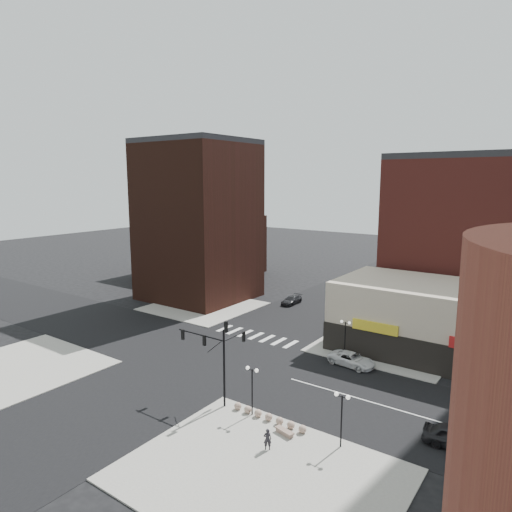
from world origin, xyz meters
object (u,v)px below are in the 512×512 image
Objects in this scene: dark_sedan_east at (457,438)px; white_suv at (352,359)px; street_lamp_ne at (345,329)px; dark_sedan_north at (292,300)px; stone_bench at (284,432)px; street_lamp_se_a at (252,379)px; pedestrian at (267,439)px; traffic_signal at (218,349)px; street_lamp_se_b at (342,406)px.

white_suv is at bearing 47.53° from dark_sedan_east.
street_lamp_ne reaches higher than dark_sedan_north.
dark_sedan_north is at bearing 133.69° from stone_bench.
pedestrian is (3.81, -3.39, -2.37)m from street_lamp_se_a.
dark_sedan_east is at bearing 18.29° from street_lamp_se_a.
stone_bench is (2.79, -17.00, -2.96)m from street_lamp_ne.
white_suv is 1.04× the size of dark_sedan_east.
dark_sedan_east is 1.08× the size of dark_sedan_north.
white_suv is (6.26, 14.33, -4.26)m from traffic_signal.
street_lamp_se_b is 39.28m from dark_sedan_north.
white_suv is (1.50, -1.50, -2.59)m from street_lamp_ne.
street_lamp_ne is 22.62m from dark_sedan_north.
stone_bench is at bearing -166.64° from street_lamp_se_b.
dark_sedan_east is (18.72, 4.77, -4.14)m from traffic_signal.
street_lamp_se_b is (8.00, 0.00, 0.00)m from street_lamp_se_a.
white_suv is 15.70m from dark_sedan_east.
pedestrian is (2.81, -19.39, -2.37)m from street_lamp_ne.
white_suv reaches higher than dark_sedan_north.
street_lamp_se_b is at bearing -54.05° from dark_sedan_north.
white_suv is at bearing 108.31° from stone_bench.
street_lamp_se_b is at bearing 120.45° from dark_sedan_east.
stone_bench is at bearing -14.79° from street_lamp_se_a.
dark_sedan_east is at bearing -120.88° from white_suv.
pedestrian is (-11.14, -8.33, 0.10)m from dark_sedan_east.
street_lamp_se_b reaches higher than pedestrian.
pedestrian is at bearing -25.14° from traffic_signal.
street_lamp_ne is 17.97m from dark_sedan_east.
street_lamp_se_b is 17.46m from street_lamp_ne.
white_suv is 15.56m from stone_bench.
street_lamp_ne is at bearing 112.87° from stone_bench.
white_suv is at bearing 66.39° from traffic_signal.
pedestrian is 0.93× the size of stone_bench.
traffic_signal is 1.62× the size of dark_sedan_east.
dark_sedan_east is at bearing 35.41° from street_lamp_se_b.
traffic_signal is at bearing 99.35° from dark_sedan_east.
street_lamp_se_b is at bearing 0.00° from street_lamp_se_a.
street_lamp_se_a is 0.87× the size of dark_sedan_east.
dark_sedan_east is 13.91m from pedestrian.
dark_sedan_east is at bearing -179.85° from pedestrian.
traffic_signal reaches higher than dark_sedan_north.
street_lamp_se_a is (3.76, -0.17, -1.67)m from traffic_signal.
street_lamp_se_a reaches higher than stone_bench.
traffic_signal is 16.21m from white_suv.
street_lamp_se_b is 15.72m from white_suv.
white_suv is 17.94m from pedestrian.
street_lamp_se_a is at bearing -93.58° from street_lamp_ne.
traffic_signal reaches higher than stone_bench.
street_lamp_se_b is 0.94× the size of dark_sedan_north.
white_suv is at bearing 80.22° from street_lamp_se_a.
stone_bench is (18.94, -32.62, -0.32)m from dark_sedan_north.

